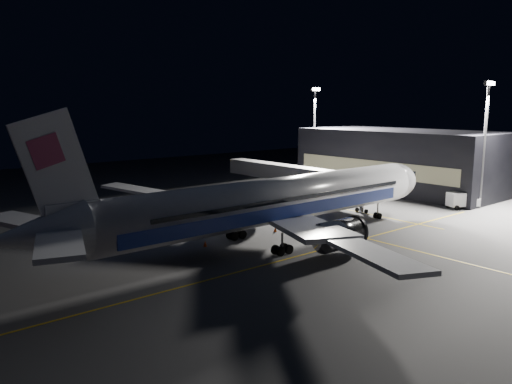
{
  "coord_description": "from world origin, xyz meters",
  "views": [
    {
      "loc": [
        -40.46,
        -44.7,
        16.76
      ],
      "look_at": [
        -0.76,
        3.09,
        6.0
      ],
      "focal_mm": 35.0,
      "sensor_mm": 36.0,
      "label": 1
    }
  ],
  "objects_px": {
    "safety_cone_c": "(275,229)",
    "safety_cone_b": "(279,223)",
    "safety_cone_a": "(205,244)",
    "floodlight_mast_north": "(315,126)",
    "baggage_tug": "(179,209)",
    "jet_bridge": "(300,175)",
    "floodlight_mast_south": "(485,133)",
    "airliner": "(270,202)",
    "service_truck": "(463,200)"
  },
  "relations": [
    {
      "from": "jet_bridge",
      "to": "floodlight_mast_north",
      "type": "bearing_deg",
      "value": 37.74
    },
    {
      "from": "floodlight_mast_south",
      "to": "safety_cone_c",
      "type": "relative_size",
      "value": 31.37
    },
    {
      "from": "safety_cone_c",
      "to": "safety_cone_a",
      "type": "bearing_deg",
      "value": 180.0
    },
    {
      "from": "airliner",
      "to": "floodlight_mast_south",
      "type": "height_order",
      "value": "floodlight_mast_south"
    },
    {
      "from": "floodlight_mast_north",
      "to": "service_truck",
      "type": "bearing_deg",
      "value": -93.94
    },
    {
      "from": "safety_cone_c",
      "to": "jet_bridge",
      "type": "bearing_deg",
      "value": 37.06
    },
    {
      "from": "floodlight_mast_north",
      "to": "baggage_tug",
      "type": "relative_size",
      "value": 7.75
    },
    {
      "from": "airliner",
      "to": "safety_cone_a",
      "type": "bearing_deg",
      "value": 149.95
    },
    {
      "from": "airliner",
      "to": "safety_cone_b",
      "type": "relative_size",
      "value": 96.64
    },
    {
      "from": "airliner",
      "to": "safety_cone_c",
      "type": "height_order",
      "value": "airliner"
    },
    {
      "from": "airliner",
      "to": "safety_cone_b",
      "type": "distance_m",
      "value": 10.54
    },
    {
      "from": "floodlight_mast_north",
      "to": "safety_cone_b",
      "type": "distance_m",
      "value": 44.39
    },
    {
      "from": "jet_bridge",
      "to": "baggage_tug",
      "type": "relative_size",
      "value": 12.87
    },
    {
      "from": "jet_bridge",
      "to": "safety_cone_c",
      "type": "distance_m",
      "value": 23.71
    },
    {
      "from": "floodlight_mast_north",
      "to": "service_truck",
      "type": "distance_m",
      "value": 38.0
    },
    {
      "from": "floodlight_mast_north",
      "to": "safety_cone_a",
      "type": "distance_m",
      "value": 56.84
    },
    {
      "from": "safety_cone_c",
      "to": "floodlight_mast_south",
      "type": "bearing_deg",
      "value": -15.3
    },
    {
      "from": "floodlight_mast_north",
      "to": "baggage_tug",
      "type": "xyz_separation_m",
      "value": [
        -40.82,
        -9.99,
        -11.54
      ]
    },
    {
      "from": "airliner",
      "to": "baggage_tug",
      "type": "xyz_separation_m",
      "value": [
        0.26,
        21.99,
        -4.33
      ]
    },
    {
      "from": "safety_cone_b",
      "to": "airliner",
      "type": "bearing_deg",
      "value": -139.12
    },
    {
      "from": "floodlight_mast_south",
      "to": "safety_cone_a",
      "type": "height_order",
      "value": "floodlight_mast_south"
    },
    {
      "from": "safety_cone_b",
      "to": "safety_cone_c",
      "type": "height_order",
      "value": "safety_cone_c"
    },
    {
      "from": "safety_cone_b",
      "to": "floodlight_mast_south",
      "type": "bearing_deg",
      "value": -19.65
    },
    {
      "from": "baggage_tug",
      "to": "safety_cone_a",
      "type": "xyz_separation_m",
      "value": [
        -7.17,
        -17.99,
        -0.49
      ]
    },
    {
      "from": "floodlight_mast_north",
      "to": "baggage_tug",
      "type": "distance_m",
      "value": 43.58
    },
    {
      "from": "baggage_tug",
      "to": "safety_cone_c",
      "type": "xyz_separation_m",
      "value": [
        4.2,
        -17.99,
        -0.5
      ]
    },
    {
      "from": "floodlight_mast_north",
      "to": "floodlight_mast_south",
      "type": "xyz_separation_m",
      "value": [
        0.0,
        -38.0,
        0.0
      ]
    },
    {
      "from": "airliner",
      "to": "service_truck",
      "type": "relative_size",
      "value": 10.73
    },
    {
      "from": "safety_cone_c",
      "to": "safety_cone_b",
      "type": "bearing_deg",
      "value": 39.13
    },
    {
      "from": "airliner",
      "to": "floodlight_mast_north",
      "type": "bearing_deg",
      "value": 37.91
    },
    {
      "from": "service_truck",
      "to": "safety_cone_a",
      "type": "xyz_separation_m",
      "value": [
        -45.49,
        8.33,
        -1.12
      ]
    },
    {
      "from": "floodlight_mast_south",
      "to": "safety_cone_c",
      "type": "height_order",
      "value": "floodlight_mast_south"
    },
    {
      "from": "airliner",
      "to": "service_truck",
      "type": "xyz_separation_m",
      "value": [
        38.57,
        -4.33,
        -3.7
      ]
    },
    {
      "from": "airliner",
      "to": "safety_cone_c",
      "type": "bearing_deg",
      "value": 41.86
    },
    {
      "from": "airliner",
      "to": "service_truck",
      "type": "distance_m",
      "value": 38.99
    },
    {
      "from": "jet_bridge",
      "to": "safety_cone_a",
      "type": "height_order",
      "value": "jet_bridge"
    },
    {
      "from": "floodlight_mast_south",
      "to": "baggage_tug",
      "type": "xyz_separation_m",
      "value": [
        -40.82,
        28.01,
        -11.54
      ]
    },
    {
      "from": "jet_bridge",
      "to": "floodlight_mast_south",
      "type": "relative_size",
      "value": 1.66
    },
    {
      "from": "jet_bridge",
      "to": "safety_cone_c",
      "type": "relative_size",
      "value": 52.13
    },
    {
      "from": "baggage_tug",
      "to": "safety_cone_a",
      "type": "bearing_deg",
      "value": -117.69
    },
    {
      "from": "jet_bridge",
      "to": "floodlight_mast_south",
      "type": "bearing_deg",
      "value": -53.21
    },
    {
      "from": "safety_cone_a",
      "to": "floodlight_mast_north",
      "type": "bearing_deg",
      "value": 30.25
    },
    {
      "from": "jet_bridge",
      "to": "floodlight_mast_north",
      "type": "height_order",
      "value": "floodlight_mast_north"
    },
    {
      "from": "safety_cone_b",
      "to": "jet_bridge",
      "type": "bearing_deg",
      "value": 36.71
    },
    {
      "from": "floodlight_mast_south",
      "to": "airliner",
      "type": "bearing_deg",
      "value": 171.67
    },
    {
      "from": "floodlight_mast_north",
      "to": "safety_cone_c",
      "type": "xyz_separation_m",
      "value": [
        -36.61,
        -27.99,
        -12.04
      ]
    },
    {
      "from": "baggage_tug",
      "to": "safety_cone_c",
      "type": "relative_size",
      "value": 4.05
    },
    {
      "from": "jet_bridge",
      "to": "safety_cone_b",
      "type": "relative_size",
      "value": 54.07
    },
    {
      "from": "floodlight_mast_south",
      "to": "service_truck",
      "type": "relative_size",
      "value": 3.61
    },
    {
      "from": "floodlight_mast_north",
      "to": "safety_cone_b",
      "type": "relative_size",
      "value": 32.54
    }
  ]
}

